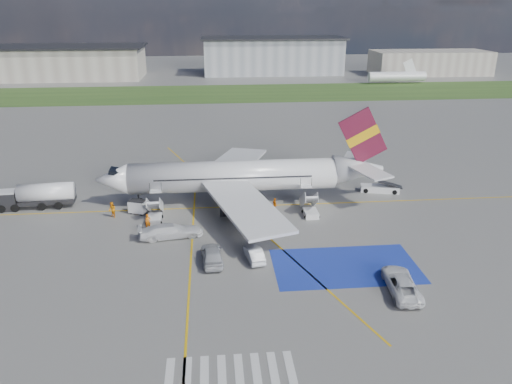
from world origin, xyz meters
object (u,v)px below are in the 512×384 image
Objects in this scene: fuel_tanker at (38,198)px; car_silver_b at (254,254)px; airliner at (245,176)px; belt_loader at (380,189)px; car_silver_a at (212,255)px; gpu_cart at (138,207)px; van_white_a at (402,281)px; van_white_b at (171,229)px.

fuel_tanker is 30.24m from car_silver_b.
belt_loader is (18.43, 1.49, -2.99)m from airliner.
airliner is 7.41× the size of car_silver_a.
fuel_tanker is 12.99m from gpu_cart.
van_white_a reaches higher than car_silver_a.
van_white_a reaches higher than car_silver_b.
van_white_b is at bearing -34.69° from fuel_tanker.
airliner reaches higher than belt_loader.
fuel_tanker is 2.28× the size of car_silver_b.
van_white_a is at bearing -128.99° from van_white_b.
fuel_tanker is at bearing -41.02° from car_silver_a.
car_silver_a is 4.17m from car_silver_b.
car_silver_a is at bearing -40.91° from fuel_tanker.
airliner is 25.96m from van_white_a.
airliner reaches higher than car_silver_a.
car_silver_b is (4.17, 0.13, -0.18)m from car_silver_a.
car_silver_b is at bearing -23.26° from van_white_a.
van_white_b is at bearing -25.69° from van_white_a.
car_silver_b is (-18.65, -17.40, 0.26)m from belt_loader.
belt_loader is at bearing 29.26° from gpu_cart.
van_white_b is at bearing -36.67° from gpu_cart.
van_white_a is at bearing -61.69° from airliner.
belt_loader is 1.13× the size of car_silver_a.
van_white_a is at bearing 154.00° from car_silver_a.
van_white_a is (25.49, -19.82, 0.22)m from gpu_cart.
airliner is at bearing -99.93° from car_silver_b.
belt_loader is at bearing -98.81° from van_white_a.
car_silver_b is (13.01, -12.98, -0.09)m from gpu_cart.
van_white_b is at bearing -143.53° from belt_loader.
airliner is 18.73m from belt_loader.
gpu_cart is 15.81m from car_silver_a.
gpu_cart is at bearing -158.50° from belt_loader.
airliner is at bearing -49.14° from van_white_b.
fuel_tanker is 3.96× the size of gpu_cart.
van_white_a is (12.48, -6.84, 0.30)m from car_silver_b.
fuel_tanker is at bearing -172.33° from gpu_cart.
belt_loader is 1.09× the size of van_white_b.
airliner is at bearing -4.21° from fuel_tanker.
car_silver_a is (21.46, -16.17, -0.45)m from fuel_tanker.
gpu_cart is (-13.24, -2.93, -2.64)m from airliner.
belt_loader is at bearing -2.16° from fuel_tanker.
gpu_cart is at bearing -60.01° from car_silver_a.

